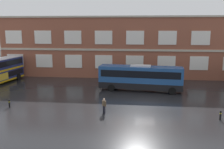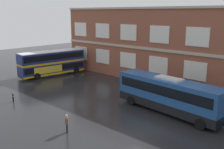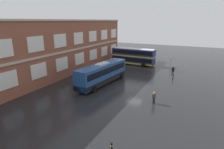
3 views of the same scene
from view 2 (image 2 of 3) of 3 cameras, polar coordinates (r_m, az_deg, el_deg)
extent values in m
plane|color=black|center=(25.47, 8.46, -10.73)|extent=(120.00, 120.00, 0.00)
cube|color=brown|center=(38.55, 20.37, 5.16)|extent=(49.78, 8.00, 10.79)
cube|color=#B2A893|center=(34.87, 17.75, 4.22)|extent=(49.78, 0.16, 0.36)
cube|color=#B2A893|center=(34.52, 18.46, 13.70)|extent=(49.78, 0.28, 0.30)
cube|color=silver|center=(48.71, -6.69, 4.63)|extent=(3.10, 0.12, 2.37)
cube|color=silver|center=(44.71, -2.04, 3.93)|extent=(3.10, 0.12, 2.37)
cube|color=silver|center=(41.06, 3.46, 3.07)|extent=(3.10, 0.12, 2.37)
cube|color=silver|center=(37.88, 9.96, 2.02)|extent=(3.10, 0.12, 2.37)
cube|color=silver|center=(35.27, 17.51, 0.76)|extent=(3.10, 0.12, 2.37)
cube|color=silver|center=(48.25, -6.83, 9.70)|extent=(3.10, 0.12, 2.37)
cube|color=silver|center=(44.21, -2.09, 9.46)|extent=(3.10, 0.12, 2.37)
cube|color=silver|center=(40.52, 3.55, 9.09)|extent=(3.10, 0.12, 2.37)
cube|color=silver|center=(37.29, 10.23, 8.54)|extent=(3.10, 0.12, 2.37)
cube|color=silver|center=(34.64, 18.01, 7.75)|extent=(3.10, 0.12, 2.37)
cube|color=navy|center=(45.25, -12.79, 1.41)|extent=(4.06, 11.25, 1.75)
cube|color=black|center=(45.21, -12.80, 1.67)|extent=(4.04, 10.82, 0.90)
cube|color=gold|center=(45.05, -12.85, 2.68)|extent=(4.06, 11.25, 0.30)
cube|color=navy|center=(44.90, -12.91, 3.84)|extent=(4.06, 11.25, 1.55)
cube|color=black|center=(44.88, -12.92, 3.94)|extent=(4.04, 10.82, 0.90)
cube|color=gold|center=(45.40, -12.74, 0.50)|extent=(4.08, 11.25, 0.28)
cube|color=silver|center=(44.77, -12.97, 4.90)|extent=(3.93, 11.02, 0.12)
cube|color=gold|center=(43.53, -13.57, 1.02)|extent=(0.71, 4.80, 1.10)
cube|color=yellow|center=(47.48, -7.02, 5.10)|extent=(1.65, 0.29, 0.40)
cylinder|color=black|center=(46.12, -7.76, 0.95)|extent=(0.46, 1.07, 1.04)
cylinder|color=black|center=(48.27, -9.35, 1.44)|extent=(0.46, 1.07, 1.04)
cylinder|color=black|center=(42.92, -15.90, -0.38)|extent=(0.46, 1.07, 1.04)
cylinder|color=black|center=(45.22, -17.20, 0.22)|extent=(0.46, 1.07, 1.04)
cube|color=navy|center=(28.11, 12.06, -4.19)|extent=(12.20, 3.76, 3.20)
cube|color=black|center=(27.92, 12.13, -2.94)|extent=(11.49, 3.73, 1.00)
cube|color=black|center=(28.47, 11.95, -6.40)|extent=(12.20, 3.78, 0.90)
cube|color=silver|center=(27.65, 12.23, -0.83)|extent=(3.00, 1.56, 0.20)
cylinder|color=black|center=(25.30, 18.55, -10.20)|extent=(1.07, 0.42, 1.04)
cylinder|color=black|center=(27.41, 21.28, -8.58)|extent=(1.07, 0.42, 1.04)
cylinder|color=black|center=(30.14, 4.21, -5.68)|extent=(1.07, 0.42, 1.04)
cylinder|color=black|center=(31.92, 7.43, -4.66)|extent=(1.07, 0.42, 1.04)
cylinder|color=black|center=(23.99, -9.69, -11.24)|extent=(0.23, 0.23, 0.85)
cylinder|color=black|center=(23.81, -9.73, -11.44)|extent=(0.23, 0.23, 0.85)
cube|color=brown|center=(23.61, -9.78, -9.74)|extent=(0.46, 0.45, 0.60)
cylinder|color=brown|center=(23.86, -9.73, -9.56)|extent=(0.16, 0.16, 0.57)
cylinder|color=brown|center=(23.38, -9.82, -10.05)|extent=(0.16, 0.16, 0.57)
sphere|color=tan|center=(23.44, -9.82, -8.75)|extent=(0.22, 0.22, 0.22)
cylinder|color=black|center=(33.31, -20.63, -4.74)|extent=(0.18, 0.18, 0.95)
cylinder|color=yellow|center=(33.25, -20.66, -4.40)|extent=(0.19, 0.19, 0.08)
camera|label=1|loc=(18.76, -89.29, -2.72)|focal=40.14mm
camera|label=3|loc=(41.28, -37.17, 11.46)|focal=29.55mm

